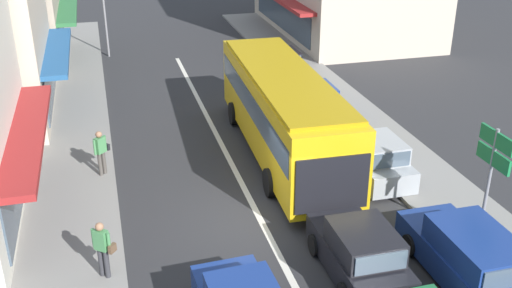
# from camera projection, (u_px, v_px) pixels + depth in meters

# --- Properties ---
(ground_plane) EXTENTS (140.00, 140.00, 0.00)m
(ground_plane) POSITION_uv_depth(u_px,v_px,m) (259.00, 217.00, 18.67)
(ground_plane) COLOR #2D2D30
(lane_centre_line) EXTENTS (0.20, 28.00, 0.01)m
(lane_centre_line) POSITION_uv_depth(u_px,v_px,m) (231.00, 162.00, 22.18)
(lane_centre_line) COLOR silver
(lane_centre_line) RESTS_ON ground
(sidewalk_left) EXTENTS (5.20, 44.00, 0.14)m
(sidewalk_left) POSITION_uv_depth(u_px,v_px,m) (41.00, 159.00, 22.31)
(sidewalk_left) COLOR gray
(sidewalk_left) RESTS_ON ground
(kerb_right) EXTENTS (2.80, 44.00, 0.12)m
(kerb_right) POSITION_uv_depth(u_px,v_px,m) (363.00, 124.00, 25.38)
(kerb_right) COLOR gray
(kerb_right) RESTS_ON ground
(city_bus) EXTENTS (3.01, 10.94, 3.23)m
(city_bus) POSITION_uv_depth(u_px,v_px,m) (283.00, 108.00, 22.05)
(city_bus) COLOR yellow
(city_bus) RESTS_ON ground
(hatchback_behind_bus_near) EXTENTS (1.84, 3.71, 1.54)m
(hatchback_behind_bus_near) POSITION_uv_depth(u_px,v_px,m) (360.00, 253.00, 15.72)
(hatchback_behind_bus_near) COLOR black
(hatchback_behind_bus_near) RESTS_ON ground
(parked_wagon_kerb_front) EXTENTS (1.95, 4.50, 1.58)m
(parked_wagon_kerb_front) POSITION_uv_depth(u_px,v_px,m) (469.00, 257.00, 15.49)
(parked_wagon_kerb_front) COLOR navy
(parked_wagon_kerb_front) RESTS_ON ground
(parked_hatchback_kerb_second) EXTENTS (1.84, 3.71, 1.54)m
(parked_hatchback_kerb_second) POSITION_uv_depth(u_px,v_px,m) (374.00, 159.00, 20.85)
(parked_hatchback_kerb_second) COLOR #9EA3A8
(parked_hatchback_kerb_second) RESTS_ON ground
(parked_sedan_kerb_third) EXTENTS (1.96, 4.23, 1.47)m
(parked_sedan_kerb_third) POSITION_uv_depth(u_px,v_px,m) (314.00, 103.00, 26.04)
(parked_sedan_kerb_third) COLOR navy
(parked_sedan_kerb_third) RESTS_ON ground
(parked_sedan_kerb_rear) EXTENTS (1.93, 4.21, 1.47)m
(parked_sedan_kerb_rear) POSITION_uv_depth(u_px,v_px,m) (282.00, 65.00, 31.04)
(parked_sedan_kerb_rear) COLOR black
(parked_sedan_kerb_rear) RESTS_ON ground
(traffic_light_downstreet) EXTENTS (0.33, 0.24, 4.20)m
(traffic_light_downstreet) POSITION_uv_depth(u_px,v_px,m) (104.00, 7.00, 33.66)
(traffic_light_downstreet) COLOR gray
(traffic_light_downstreet) RESTS_ON ground
(directional_road_sign) EXTENTS (0.10, 1.40, 3.60)m
(directional_road_sign) POSITION_uv_depth(u_px,v_px,m) (493.00, 160.00, 16.27)
(directional_road_sign) COLOR gray
(directional_road_sign) RESTS_ON ground
(pedestrian_with_handbag_near) EXTENTS (0.56, 0.55, 1.63)m
(pedestrian_with_handbag_near) POSITION_uv_depth(u_px,v_px,m) (101.00, 150.00, 20.67)
(pedestrian_with_handbag_near) COLOR #4C4742
(pedestrian_with_handbag_near) RESTS_ON sidewalk_left
(pedestrian_browsing_midblock) EXTENTS (0.60, 0.50, 1.63)m
(pedestrian_browsing_midblock) POSITION_uv_depth(u_px,v_px,m) (102.00, 246.00, 15.37)
(pedestrian_browsing_midblock) COLOR #333338
(pedestrian_browsing_midblock) RESTS_ON sidewalk_left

